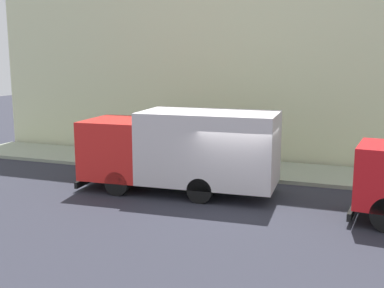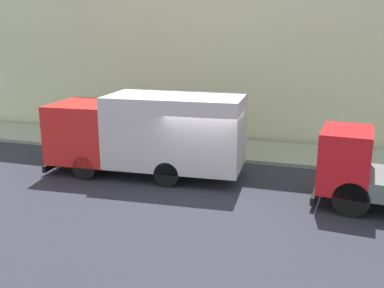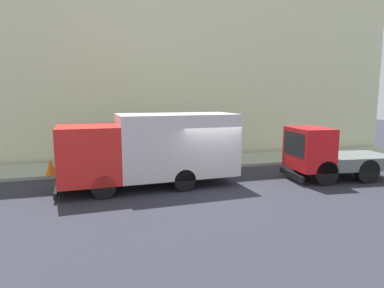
% 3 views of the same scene
% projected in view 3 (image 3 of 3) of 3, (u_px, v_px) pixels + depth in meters
% --- Properties ---
extents(ground, '(80.00, 80.00, 0.00)m').
position_uv_depth(ground, '(210.00, 186.00, 13.72)').
color(ground, '#292A35').
extents(sidewalk, '(3.36, 30.00, 0.15)m').
position_uv_depth(sidewalk, '(183.00, 163.00, 18.17)').
color(sidewalk, '#98A28B').
rests_on(sidewalk, ground).
extents(building_facade, '(0.50, 30.00, 12.92)m').
position_uv_depth(building_facade, '(173.00, 50.00, 19.34)').
color(building_facade, beige).
rests_on(building_facade, ground).
extents(large_utility_truck, '(2.95, 7.35, 3.01)m').
position_uv_depth(large_utility_truck, '(152.00, 147.00, 13.48)').
color(large_utility_truck, red).
rests_on(large_utility_truck, ground).
extents(small_flatbed_truck, '(2.54, 4.82, 2.36)m').
position_uv_depth(small_flatbed_truck, '(327.00, 155.00, 14.67)').
color(small_flatbed_truck, red).
rests_on(small_flatbed_truck, ground).
extents(pedestrian_walking, '(0.48, 0.48, 1.74)m').
position_uv_depth(pedestrian_walking, '(143.00, 145.00, 18.06)').
color(pedestrian_walking, black).
rests_on(pedestrian_walking, sidewalk).
extents(traffic_cone_orange, '(0.52, 0.52, 0.74)m').
position_uv_depth(traffic_cone_orange, '(51.00, 167.00, 14.98)').
color(traffic_cone_orange, orange).
rests_on(traffic_cone_orange, sidewalk).
extents(street_sign_post, '(0.44, 0.08, 2.26)m').
position_uv_depth(street_sign_post, '(170.00, 141.00, 16.42)').
color(street_sign_post, '#4C5156').
rests_on(street_sign_post, sidewalk).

